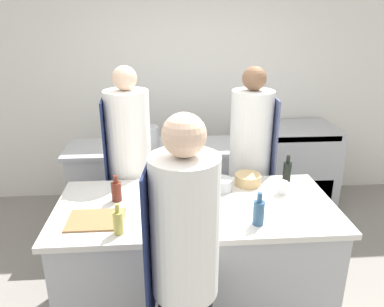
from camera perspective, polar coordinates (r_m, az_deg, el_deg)
wall_back at (r=4.51m, az=-1.70°, el=10.64°), size 8.00×0.06×2.80m
prep_counter at (r=2.88m, az=0.54°, el=-15.92°), size 1.94×0.90×0.93m
pass_counter at (r=3.95m, az=-4.23°, el=-5.15°), size 1.94×0.58×0.93m
oven_range at (r=4.62m, az=14.85°, el=-1.73°), size 0.95×0.71×0.96m
chef_at_prep_near at (r=2.05m, az=-1.16°, el=-18.27°), size 0.37×0.35×1.77m
chef_at_stove at (r=3.34m, az=8.75°, el=-2.25°), size 0.37×0.36×1.78m
chef_at_pass_far at (r=3.24m, az=-9.42°, el=-2.87°), size 0.38×0.37×1.80m
bottle_olive_oil at (r=2.40m, az=10.13°, el=-8.76°), size 0.07×0.07×0.22m
bottle_vinegar at (r=2.70m, az=-11.44°, el=-5.59°), size 0.07×0.07×0.19m
bottle_wine at (r=3.04m, az=14.29°, el=-2.58°), size 0.06×0.06×0.22m
bottle_cooking_oil at (r=2.32m, az=-11.17°, el=-10.18°), size 0.06×0.06×0.20m
bowl_mixing_large at (r=2.83m, az=4.40°, el=-4.72°), size 0.17×0.17×0.09m
bowl_prep_small at (r=2.94m, az=8.51°, el=-3.94°), size 0.20×0.20×0.08m
bowl_ceramic_blue at (r=2.43m, az=-0.16°, el=-9.50°), size 0.25×0.25×0.06m
cup at (r=2.84m, az=13.61°, el=-5.06°), size 0.08×0.08×0.10m
cutting_board at (r=2.52m, az=-14.42°, el=-9.76°), size 0.36×0.27×0.01m
stockpot at (r=3.76m, az=-6.85°, el=2.62°), size 0.23×0.23×0.20m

